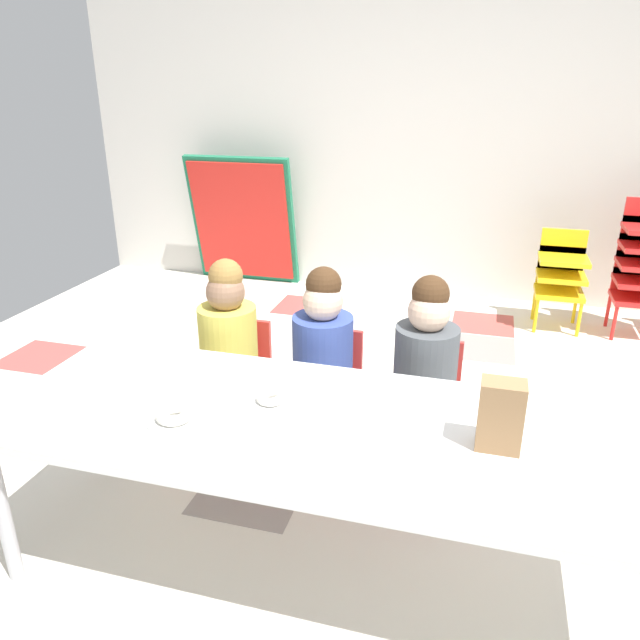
{
  "coord_description": "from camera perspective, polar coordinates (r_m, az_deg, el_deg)",
  "views": [
    {
      "loc": [
        0.41,
        -2.42,
        1.63
      ],
      "look_at": [
        -0.12,
        -0.52,
        0.85
      ],
      "focal_mm": 33.83,
      "sensor_mm": 36.0,
      "label": 1
    }
  ],
  "objects": [
    {
      "name": "donut_powdered_loose",
      "position": [
        2.1,
        -4.67,
        -7.3
      ],
      "size": [
        0.1,
        0.1,
        0.03
      ],
      "primitive_type": "torus",
      "color": "white",
      "rests_on": "craft_table"
    },
    {
      "name": "folded_activity_table",
      "position": [
        5.18,
        -7.33,
        9.26
      ],
      "size": [
        0.9,
        0.29,
        1.09
      ],
      "color": "#19724C",
      "rests_on": "ground_plane"
    },
    {
      "name": "craft_table",
      "position": [
        2.01,
        0.01,
        -10.51
      ],
      "size": [
        2.19,
        0.81,
        0.6
      ],
      "color": "white",
      "rests_on": "ground_plane"
    },
    {
      "name": "paper_plate_near_edge",
      "position": [
        2.04,
        -13.57,
        -9.22
      ],
      "size": [
        0.18,
        0.18,
        0.01
      ],
      "primitive_type": "cylinder",
      "color": "white",
      "rests_on": "craft_table"
    },
    {
      "name": "seated_child_middle_seat",
      "position": [
        2.59,
        0.31,
        -2.85
      ],
      "size": [
        0.32,
        0.31,
        0.92
      ],
      "color": "red",
      "rests_on": "ground_plane"
    },
    {
      "name": "back_wall",
      "position": [
        4.88,
        11.45,
        18.04
      ],
      "size": [
        5.86,
        0.1,
        2.72
      ],
      "primitive_type": "cube",
      "color": "beige",
      "rests_on": "ground_plane"
    },
    {
      "name": "kid_chair_yellow_stack",
      "position": [
        4.52,
        21.83,
        4.19
      ],
      "size": [
        0.32,
        0.3,
        0.68
      ],
      "color": "yellow",
      "rests_on": "ground_plane"
    },
    {
      "name": "seated_child_far_right",
      "position": [
        2.52,
        9.97,
        -3.93
      ],
      "size": [
        0.34,
        0.34,
        0.92
      ],
      "color": "red",
      "rests_on": "ground_plane"
    },
    {
      "name": "ground_plane",
      "position": [
        2.95,
        5.18,
        -12.23
      ],
      "size": [
        5.86,
        4.89,
        0.02
      ],
      "color": "silver"
    },
    {
      "name": "seated_child_near_camera",
      "position": [
        2.73,
        -8.59,
        -1.79
      ],
      "size": [
        0.32,
        0.31,
        0.92
      ],
      "color": "red",
      "rests_on": "ground_plane"
    },
    {
      "name": "donut_powdered_on_plate",
      "position": [
        2.03,
        -13.62,
        -8.68
      ],
      "size": [
        0.12,
        0.12,
        0.04
      ],
      "primitive_type": "torus",
      "color": "white",
      "rests_on": "craft_table"
    },
    {
      "name": "paper_bag_brown",
      "position": [
        1.88,
        16.72,
        -8.64
      ],
      "size": [
        0.13,
        0.09,
        0.22
      ],
      "primitive_type": "cube",
      "color": "#9E754C",
      "rests_on": "craft_table"
    }
  ]
}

